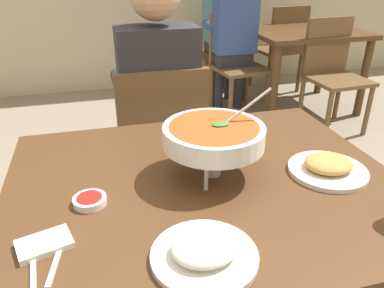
% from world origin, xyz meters
% --- Properties ---
extents(dining_table_main, '(1.16, 0.94, 0.74)m').
position_xyz_m(dining_table_main, '(0.00, 0.00, 0.63)').
color(dining_table_main, '#51331C').
rests_on(dining_table_main, ground_plane).
extents(chair_diner_main, '(0.44, 0.44, 0.90)m').
position_xyz_m(chair_diner_main, '(-0.00, 0.76, 0.51)').
color(chair_diner_main, brown).
rests_on(chair_diner_main, ground_plane).
extents(diner_main, '(0.40, 0.45, 1.31)m').
position_xyz_m(diner_main, '(0.00, 0.79, 0.75)').
color(diner_main, '#2D2D38').
rests_on(diner_main, ground_plane).
extents(curry_bowl, '(0.33, 0.30, 0.26)m').
position_xyz_m(curry_bowl, '(0.03, 0.03, 0.87)').
color(curry_bowl, silver).
rests_on(curry_bowl, dining_table_main).
extents(rice_plate, '(0.24, 0.24, 0.06)m').
position_xyz_m(rice_plate, '(-0.09, -0.31, 0.76)').
color(rice_plate, white).
rests_on(rice_plate, dining_table_main).
extents(appetizer_plate, '(0.24, 0.24, 0.06)m').
position_xyz_m(appetizer_plate, '(0.38, -0.05, 0.76)').
color(appetizer_plate, white).
rests_on(appetizer_plate, dining_table_main).
extents(sauce_dish, '(0.09, 0.09, 0.02)m').
position_xyz_m(sauce_dish, '(-0.33, -0.03, 0.75)').
color(sauce_dish, white).
rests_on(sauce_dish, dining_table_main).
extents(napkin_folded, '(0.14, 0.11, 0.02)m').
position_xyz_m(napkin_folded, '(-0.44, -0.18, 0.75)').
color(napkin_folded, white).
rests_on(napkin_folded, dining_table_main).
extents(fork_utensil, '(0.03, 0.17, 0.01)m').
position_xyz_m(fork_utensil, '(-0.46, -0.23, 0.74)').
color(fork_utensil, silver).
rests_on(fork_utensil, dining_table_main).
extents(spoon_utensil, '(0.04, 0.17, 0.01)m').
position_xyz_m(spoon_utensil, '(-0.41, -0.23, 0.74)').
color(spoon_utensil, silver).
rests_on(spoon_utensil, dining_table_main).
extents(dining_table_far, '(1.00, 0.80, 0.74)m').
position_xyz_m(dining_table_far, '(1.62, 2.22, 0.61)').
color(dining_table_far, '#51331C').
rests_on(dining_table_far, ground_plane).
extents(chair_bg_left, '(0.45, 0.45, 0.90)m').
position_xyz_m(chair_bg_left, '(1.07, 2.78, 0.51)').
color(chair_bg_left, brown).
rests_on(chair_bg_left, ground_plane).
extents(chair_bg_middle, '(0.50, 0.50, 0.90)m').
position_xyz_m(chair_bg_middle, '(0.98, 2.29, 0.51)').
color(chair_bg_middle, brown).
rests_on(chair_bg_middle, ground_plane).
extents(chair_bg_right, '(0.49, 0.49, 0.90)m').
position_xyz_m(chair_bg_right, '(1.66, 2.72, 0.51)').
color(chair_bg_right, brown).
rests_on(chair_bg_right, ground_plane).
extents(chair_bg_corner, '(0.47, 0.47, 0.90)m').
position_xyz_m(chair_bg_corner, '(1.63, 1.76, 0.51)').
color(chair_bg_corner, brown).
rests_on(chair_bg_corner, ground_plane).
extents(patron_bg_left, '(0.45, 0.40, 1.31)m').
position_xyz_m(patron_bg_left, '(0.98, 2.73, 0.75)').
color(patron_bg_left, '#2D2D38').
rests_on(patron_bg_left, ground_plane).
extents(patron_bg_middle, '(0.40, 0.45, 1.31)m').
position_xyz_m(patron_bg_middle, '(0.95, 2.29, 0.75)').
color(patron_bg_middle, '#2D2D38').
rests_on(patron_bg_middle, ground_plane).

